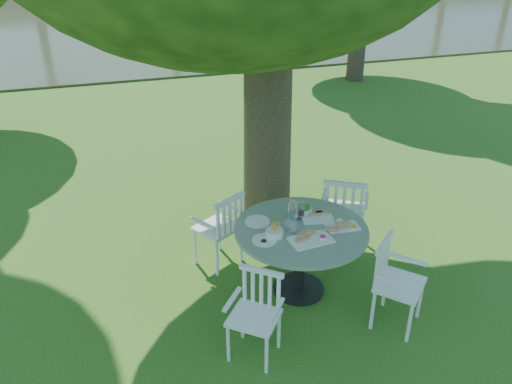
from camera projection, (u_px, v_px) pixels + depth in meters
ground at (261, 262)px, 5.96m from camera, size 140.00×140.00×0.00m
table at (301, 241)px, 5.21m from camera, size 1.39×1.39×0.80m
chair_ne at (344, 209)px, 5.93m from camera, size 0.67×0.66×0.99m
chair_nw at (223, 225)px, 5.68m from camera, size 0.62×0.61×0.92m
chair_sw at (257, 307)px, 4.50m from camera, size 0.58×0.57×0.84m
chair_se at (391, 276)px, 4.84m from camera, size 0.63×0.62×0.91m
tableware at (296, 222)px, 5.15m from camera, size 1.16×0.79×0.23m
river at (114, 14)px, 25.38m from camera, size 100.00×28.00×0.12m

